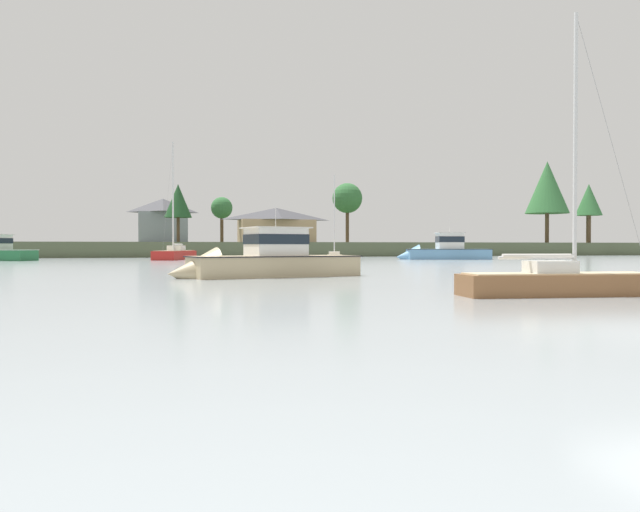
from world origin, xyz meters
TOP-DOWN VIEW (x-y plane):
  - far_shore_bank at (0.00, 97.07)m, footprint 163.34×44.48m
  - sailboat_red at (-6.31, 62.22)m, footprint 5.36×9.82m
  - sailboat_wood at (3.37, 7.26)m, footprint 6.37×2.33m
  - sailboat_orange at (10.51, 55.04)m, footprint 3.66×6.68m
  - cruiser_skyblue at (23.28, 55.19)m, footprint 11.23×5.96m
  - cruiser_sand at (-3.76, 20.95)m, footprint 9.99×4.57m
  - mooring_buoy_white at (-2.18, 33.60)m, footprint 0.47×0.47m
  - shore_tree_inland_a at (62.44, 78.01)m, footprint 4.37×4.37m
  - shore_tree_right at (25.72, 97.20)m, footprint 5.50×5.50m
  - shore_tree_far_right at (2.67, 96.01)m, footprint 3.69×3.69m
  - shore_tree_center at (-5.23, 81.05)m, footprint 3.94×3.94m
  - shore_tree_left_mid at (55.52, 79.71)m, footprint 7.19×7.19m
  - cottage_near_water at (10.76, 88.71)m, footprint 12.94×6.54m
  - cottage_eastern at (-7.17, 92.90)m, footprint 8.15×7.88m

SIDE VIEW (x-z plane):
  - mooring_buoy_white at x=-2.18m, z-range -0.18..0.35m
  - sailboat_orange at x=10.51m, z-range -4.70..5.09m
  - sailboat_wood at x=3.37m, z-range -4.40..4.80m
  - sailboat_red at x=-6.31m, z-range -6.70..7.28m
  - cruiser_sand at x=-3.76m, z-range -1.75..2.80m
  - cruiser_skyblue at x=23.28m, z-range -2.33..3.64m
  - far_shore_bank at x=0.00m, z-range 0.00..2.11m
  - cottage_near_water at x=10.76m, z-range 2.21..7.89m
  - cottage_eastern at x=-7.17m, z-range 2.23..9.37m
  - shore_tree_far_right at x=2.67m, z-range 4.08..11.93m
  - shore_tree_center at x=-5.23m, z-range 3.85..12.23m
  - shore_tree_inland_a at x=62.44m, z-range 4.28..14.24m
  - shore_tree_right at x=25.72m, z-range 4.78..15.77m
  - shore_tree_left_mid at x=55.52m, z-range 4.55..18.31m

